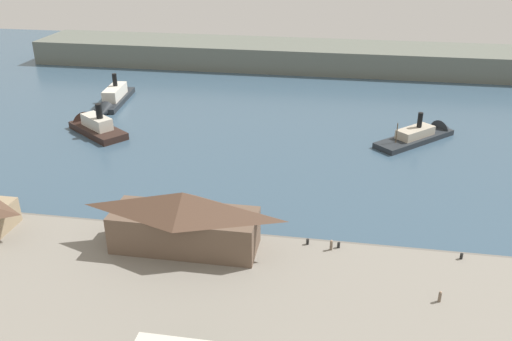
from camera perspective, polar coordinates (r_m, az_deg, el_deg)
The scene contains 13 objects.
ground_plane at distance 91.02m, azimuth -4.29°, elevation -5.80°, with size 320.00×320.00×0.00m, color #385166.
quay_promenade at distance 73.38m, azimuth -8.44°, elevation -14.08°, with size 110.00×36.00×1.20m, color gray.
seawall_edge at distance 87.79m, azimuth -4.85°, elevation -6.71°, with size 110.00×0.80×1.00m, color #666159.
ferry_shed_west_terminal at distance 81.06m, azimuth -7.67°, elevation -5.25°, with size 22.42×8.21×9.42m.
pedestrian_walking_east at distance 82.57m, azimuth 8.04°, elevation -7.91°, with size 0.43×0.43×1.74m.
pedestrian_near_east_shed at distance 75.81m, azimuth 19.04°, elevation -12.63°, with size 0.41×0.41×1.67m.
mooring_post_center_west at distance 83.62m, azimuth 5.53°, elevation -7.58°, with size 0.44×0.44×0.90m, color black.
mooring_post_west at distance 85.55m, azimuth 21.08°, elevation -8.53°, with size 0.44×0.44×0.90m, color black.
mooring_post_east at distance 83.41m, azimuth 8.82°, elevation -7.87°, with size 0.44×0.44×0.90m, color black.
ferry_moored_east at distance 132.30m, azimuth 17.51°, elevation 3.73°, with size 20.73×20.84×8.78m.
ferry_near_quay at distance 136.33m, azimuth -17.02°, elevation 4.61°, with size 18.77×16.12×10.00m.
ferry_outer_harbor at distance 155.03m, azimuth -15.04°, elevation 7.32°, with size 7.74×23.73×9.70m.
far_headland at distance 191.50m, azimuth 3.55°, elevation 12.18°, with size 180.00×24.00×8.00m, color #60665B.
Camera 1 is at (19.69, -75.65, 46.62)m, focal length 37.46 mm.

